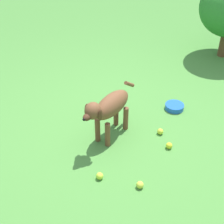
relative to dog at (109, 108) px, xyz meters
The scene contains 7 objects.
ground 0.44m from the dog, 169.35° to the right, with size 14.00×14.00×0.00m, color #478438.
dog is the anchor object (origin of this frame).
tennis_ball_0 0.72m from the dog, 112.21° to the left, with size 0.07×0.07×0.07m, color #C4D12A.
tennis_ball_1 0.69m from the dog, 30.64° to the left, with size 0.07×0.07×0.07m, color #C0E338.
tennis_ball_2 0.82m from the dog, 60.30° to the left, with size 0.07×0.07×0.07m, color #C4D63F.
tennis_ball_3 0.64m from the dog, 133.41° to the left, with size 0.07×0.07×0.07m, color #C0D637.
water_bowl 0.98m from the dog, 162.21° to the left, with size 0.22×0.22×0.06m, color blue.
Camera 1 is at (2.23, 1.69, 2.20)m, focal length 51.39 mm.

